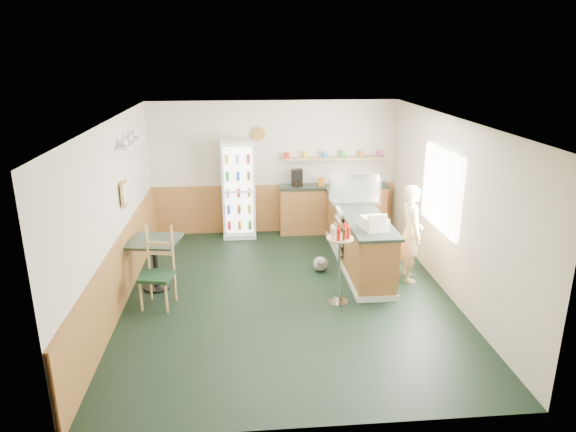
{
  "coord_description": "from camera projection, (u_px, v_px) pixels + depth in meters",
  "views": [
    {
      "loc": [
        -0.63,
        -7.24,
        3.63
      ],
      "look_at": [
        0.07,
        0.6,
        1.09
      ],
      "focal_mm": 32.0,
      "sensor_mm": 36.0,
      "label": 1
    }
  ],
  "objects": [
    {
      "name": "cafe_chair",
      "position": [
        157.0,
        264.0,
        7.56
      ],
      "size": [
        0.53,
        0.53,
        1.2
      ],
      "rotation": [
        0.0,
        0.0,
        -0.21
      ],
      "color": "black",
      "rests_on": "ground"
    },
    {
      "name": "newspaper_rack",
      "position": [
        339.0,
        232.0,
        8.87
      ],
      "size": [
        0.09,
        0.41,
        0.83
      ],
      "color": "black",
      "rests_on": "ground"
    },
    {
      "name": "service_counter",
      "position": [
        358.0,
        240.0,
        9.02
      ],
      "size": [
        0.68,
        3.01,
        1.01
      ],
      "color": "#A66235",
      "rests_on": "ground"
    },
    {
      "name": "cafe_table",
      "position": [
        155.0,
        254.0,
        8.05
      ],
      "size": [
        0.86,
        0.86,
        0.82
      ],
      "rotation": [
        0.0,
        0.0,
        -0.17
      ],
      "color": "black",
      "rests_on": "ground"
    },
    {
      "name": "dog_doorstop",
      "position": [
        320.0,
        263.0,
        8.81
      ],
      "size": [
        0.25,
        0.32,
        0.3
      ],
      "rotation": [
        0.0,
        0.0,
        0.43
      ],
      "color": "gray",
      "rests_on": "ground"
    },
    {
      "name": "drinks_fridge",
      "position": [
        239.0,
        189.0,
        10.26
      ],
      "size": [
        0.65,
        0.54,
        1.98
      ],
      "color": "silver",
      "rests_on": "ground"
    },
    {
      "name": "shopkeeper",
      "position": [
        411.0,
        233.0,
        8.31
      ],
      "size": [
        0.4,
        0.55,
        1.62
      ],
      "primitive_type": "imported",
      "rotation": [
        0.0,
        0.0,
        1.55
      ],
      "color": "tan",
      "rests_on": "ground"
    },
    {
      "name": "room_envelope",
      "position": [
        269.0,
        188.0,
        8.23
      ],
      "size": [
        5.04,
        6.02,
        2.72
      ],
      "color": "beige",
      "rests_on": "ground"
    },
    {
      "name": "back_counter",
      "position": [
        332.0,
        207.0,
        10.62
      ],
      "size": [
        2.24,
        0.42,
        1.69
      ],
      "color": "#A66235",
      "rests_on": "ground"
    },
    {
      "name": "display_case",
      "position": [
        354.0,
        189.0,
        9.22
      ],
      "size": [
        0.89,
        0.47,
        0.51
      ],
      "color": "silver",
      "rests_on": "service_counter"
    },
    {
      "name": "ground",
      "position": [
        287.0,
        294.0,
        8.03
      ],
      "size": [
        6.0,
        6.0,
        0.0
      ],
      "primitive_type": "plane",
      "color": "black",
      "rests_on": "ground"
    },
    {
      "name": "cash_register",
      "position": [
        374.0,
        224.0,
        7.84
      ],
      "size": [
        0.4,
        0.41,
        0.2
      ],
      "primitive_type": "cube",
      "rotation": [
        0.0,
        0.0,
        0.2
      ],
      "color": "beige",
      "rests_on": "service_counter"
    },
    {
      "name": "condiment_stand",
      "position": [
        340.0,
        251.0,
        7.5
      ],
      "size": [
        0.39,
        0.39,
        1.22
      ],
      "rotation": [
        0.0,
        0.0,
        0.13
      ],
      "color": "silver",
      "rests_on": "ground"
    }
  ]
}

